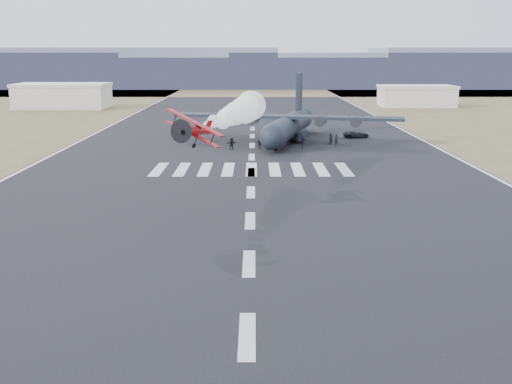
{
  "coord_description": "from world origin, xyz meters",
  "views": [
    {
      "loc": [
        0.39,
        -31.7,
        14.7
      ],
      "look_at": [
        0.51,
        17.67,
        4.0
      ],
      "focal_mm": 45.0,
      "sensor_mm": 36.0,
      "label": 1
    }
  ],
  "objects_px": {
    "hangar_right": "(416,96)",
    "crew_f": "(231,144)",
    "transport_aircraft": "(289,124)",
    "crew_b": "(330,139)",
    "hangar_left": "(63,96)",
    "crew_h": "(296,138)",
    "crew_a": "(267,144)",
    "aerobatic_biplane": "(194,130)",
    "crew_d": "(260,143)",
    "crew_e": "(273,143)",
    "crew_c": "(303,142)",
    "crew_g": "(336,140)",
    "support_vehicle": "(356,134)"
  },
  "relations": [
    {
      "from": "hangar_right",
      "to": "crew_f",
      "type": "bearing_deg",
      "value": -120.78
    },
    {
      "from": "transport_aircraft",
      "to": "crew_b",
      "type": "distance_m",
      "value": 7.78
    },
    {
      "from": "hangar_left",
      "to": "crew_f",
      "type": "relative_size",
      "value": 13.02
    },
    {
      "from": "crew_f",
      "to": "crew_h",
      "type": "relative_size",
      "value": 1.07
    },
    {
      "from": "crew_a",
      "to": "crew_h",
      "type": "distance_m",
      "value": 8.42
    },
    {
      "from": "aerobatic_biplane",
      "to": "crew_d",
      "type": "height_order",
      "value": "aerobatic_biplane"
    },
    {
      "from": "aerobatic_biplane",
      "to": "crew_e",
      "type": "bearing_deg",
      "value": 91.23
    },
    {
      "from": "crew_d",
      "to": "crew_a",
      "type": "bearing_deg",
      "value": 147.86
    },
    {
      "from": "crew_c",
      "to": "crew_d",
      "type": "bearing_deg",
      "value": 82.27
    },
    {
      "from": "crew_b",
      "to": "crew_g",
      "type": "height_order",
      "value": "crew_g"
    },
    {
      "from": "support_vehicle",
      "to": "crew_d",
      "type": "distance_m",
      "value": 22.24
    },
    {
      "from": "crew_d",
      "to": "crew_h",
      "type": "bearing_deg",
      "value": -144.2
    },
    {
      "from": "support_vehicle",
      "to": "crew_d",
      "type": "bearing_deg",
      "value": 119.39
    },
    {
      "from": "support_vehicle",
      "to": "hangar_left",
      "type": "bearing_deg",
      "value": 38.46
    },
    {
      "from": "hangar_right",
      "to": "support_vehicle",
      "type": "xyz_separation_m",
      "value": [
        -27.49,
        -68.31,
        -2.38
      ]
    },
    {
      "from": "transport_aircraft",
      "to": "crew_e",
      "type": "distance_m",
      "value": 9.4
    },
    {
      "from": "hangar_left",
      "to": "crew_g",
      "type": "relative_size",
      "value": 13.03
    },
    {
      "from": "crew_e",
      "to": "crew_f",
      "type": "distance_m",
      "value": 6.56
    },
    {
      "from": "crew_d",
      "to": "crew_g",
      "type": "distance_m",
      "value": 13.04
    },
    {
      "from": "hangar_left",
      "to": "transport_aircraft",
      "type": "bearing_deg",
      "value": -49.27
    },
    {
      "from": "aerobatic_biplane",
      "to": "crew_f",
      "type": "bearing_deg",
      "value": 99.67
    },
    {
      "from": "hangar_left",
      "to": "crew_a",
      "type": "relative_size",
      "value": 14.15
    },
    {
      "from": "transport_aircraft",
      "to": "support_vehicle",
      "type": "xyz_separation_m",
      "value": [
        12.27,
        4.32,
        -2.25
      ]
    },
    {
      "from": "crew_b",
      "to": "crew_c",
      "type": "xyz_separation_m",
      "value": [
        -4.93,
        -5.02,
        0.08
      ]
    },
    {
      "from": "transport_aircraft",
      "to": "crew_e",
      "type": "xyz_separation_m",
      "value": [
        -2.99,
        -8.67,
        -2.03
      ]
    },
    {
      "from": "support_vehicle",
      "to": "crew_h",
      "type": "distance_m",
      "value": 13.54
    },
    {
      "from": "support_vehicle",
      "to": "crew_f",
      "type": "relative_size",
      "value": 2.4
    },
    {
      "from": "crew_g",
      "to": "aerobatic_biplane",
      "type": "bearing_deg",
      "value": -76.07
    },
    {
      "from": "crew_c",
      "to": "crew_a",
      "type": "bearing_deg",
      "value": 88.68
    },
    {
      "from": "crew_a",
      "to": "transport_aircraft",
      "type": "bearing_deg",
      "value": -171.16
    },
    {
      "from": "hangar_right",
      "to": "crew_d",
      "type": "xyz_separation_m",
      "value": [
        -44.77,
        -82.3,
        -2.06
      ]
    },
    {
      "from": "aerobatic_biplane",
      "to": "crew_c",
      "type": "relative_size",
      "value": 3.08
    },
    {
      "from": "crew_a",
      "to": "crew_e",
      "type": "relative_size",
      "value": 1.02
    },
    {
      "from": "support_vehicle",
      "to": "crew_f",
      "type": "height_order",
      "value": "crew_f"
    },
    {
      "from": "crew_e",
      "to": "crew_f",
      "type": "xyz_separation_m",
      "value": [
        -6.43,
        -1.28,
        0.1
      ]
    },
    {
      "from": "aerobatic_biplane",
      "to": "crew_h",
      "type": "bearing_deg",
      "value": 87.73
    },
    {
      "from": "aerobatic_biplane",
      "to": "crew_c",
      "type": "xyz_separation_m",
      "value": [
        13.08,
        42.99,
        -7.0
      ]
    },
    {
      "from": "crew_a",
      "to": "crew_c",
      "type": "bearing_deg",
      "value": 137.62
    },
    {
      "from": "crew_g",
      "to": "crew_c",
      "type": "bearing_deg",
      "value": -119.65
    },
    {
      "from": "crew_b",
      "to": "crew_d",
      "type": "height_order",
      "value": "crew_d"
    },
    {
      "from": "crew_a",
      "to": "crew_e",
      "type": "bearing_deg",
      "value": 178.3
    },
    {
      "from": "crew_a",
      "to": "hangar_right",
      "type": "bearing_deg",
      "value": -178.0
    },
    {
      "from": "support_vehicle",
      "to": "crew_c",
      "type": "height_order",
      "value": "crew_c"
    },
    {
      "from": "hangar_left",
      "to": "aerobatic_biplane",
      "type": "distance_m",
      "value": 127.94
    },
    {
      "from": "hangar_left",
      "to": "crew_e",
      "type": "xyz_separation_m",
      "value": [
        55.25,
        -76.3,
        -2.56
      ]
    },
    {
      "from": "transport_aircraft",
      "to": "crew_f",
      "type": "relative_size",
      "value": 20.43
    },
    {
      "from": "crew_c",
      "to": "crew_g",
      "type": "relative_size",
      "value": 0.96
    },
    {
      "from": "transport_aircraft",
      "to": "crew_h",
      "type": "xyz_separation_m",
      "value": [
        1.12,
        -3.36,
        -2.0
      ]
    },
    {
      "from": "hangar_right",
      "to": "crew_a",
      "type": "relative_size",
      "value": 11.84
    },
    {
      "from": "crew_h",
      "to": "aerobatic_biplane",
      "type": "bearing_deg",
      "value": 80.9
    }
  ]
}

